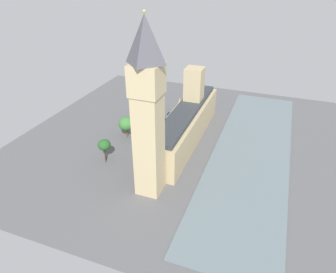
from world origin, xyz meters
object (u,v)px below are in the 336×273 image
object	(u,v)px
pedestrian_kerbside	(171,130)
street_lamp_near_tower	(105,152)
car_white_opposite_hall	(144,146)
plane_tree_far_end	(126,124)
plane_tree_under_trees	(147,102)
parliament_building	(186,122)
plane_tree_leading	(104,145)
car_blue_corner	(169,115)
pedestrian_trailing	(172,128)
double_decker_bus_by_river_gate	(154,127)
clock_tower	(148,111)

from	to	relation	value
pedestrian_kerbside	street_lamp_near_tower	size ratio (longest dim) A/B	0.26
car_white_opposite_hall	plane_tree_far_end	bearing A→B (deg)	-25.85
plane_tree_under_trees	car_white_opposite_hall	bearing A→B (deg)	110.68
parliament_building	plane_tree_far_end	distance (m)	24.85
parliament_building	plane_tree_leading	size ratio (longest dim) A/B	6.95
car_blue_corner	pedestrian_trailing	bearing A→B (deg)	118.65
double_decker_bus_by_river_gate	parliament_building	bearing A→B (deg)	-0.26
car_blue_corner	pedestrian_kerbside	bearing A→B (deg)	115.34
double_decker_bus_by_river_gate	street_lamp_near_tower	size ratio (longest dim) A/B	1.68
plane_tree_leading	car_blue_corner	bearing A→B (deg)	-102.29
parliament_building	clock_tower	xyz separation A→B (m)	(0.75, 35.75, 20.53)
plane_tree_leading	plane_tree_under_trees	xyz separation A→B (m)	(0.61, -40.07, 0.85)
pedestrian_kerbside	plane_tree_far_end	size ratio (longest dim) A/B	0.18
parliament_building	pedestrian_trailing	size ratio (longest dim) A/B	35.54
clock_tower	street_lamp_near_tower	size ratio (longest dim) A/B	8.72
pedestrian_trailing	street_lamp_near_tower	world-z (taller)	street_lamp_near_tower
car_blue_corner	double_decker_bus_by_river_gate	distance (m)	17.23
car_white_opposite_hall	pedestrian_trailing	distance (m)	19.53
double_decker_bus_by_river_gate	street_lamp_near_tower	world-z (taller)	street_lamp_near_tower
car_blue_corner	street_lamp_near_tower	world-z (taller)	street_lamp_near_tower
clock_tower	pedestrian_trailing	xyz separation A→B (m)	(7.28, -41.25, -27.52)
car_white_opposite_hall	street_lamp_near_tower	size ratio (longest dim) A/B	0.77
plane_tree_leading	car_white_opposite_hall	bearing A→B (deg)	-127.79
plane_tree_leading	plane_tree_under_trees	world-z (taller)	plane_tree_under_trees
car_blue_corner	pedestrian_kerbside	size ratio (longest dim) A/B	2.58
pedestrian_trailing	car_blue_corner	bearing A→B (deg)	50.68
pedestrian_trailing	pedestrian_kerbside	size ratio (longest dim) A/B	1.04
plane_tree_leading	pedestrian_kerbside	bearing A→B (deg)	-117.60
parliament_building	plane_tree_under_trees	size ratio (longest dim) A/B	5.81
street_lamp_near_tower	car_blue_corner	bearing A→B (deg)	-100.96
double_decker_bus_by_river_gate	plane_tree_far_end	world-z (taller)	plane_tree_far_end
plane_tree_leading	plane_tree_far_end	bearing A→B (deg)	-88.48
double_decker_bus_by_river_gate	plane_tree_far_end	xyz separation A→B (m)	(9.22, 7.63, 3.67)
car_blue_corner	pedestrian_trailing	distance (m)	13.21
plane_tree_far_end	plane_tree_under_trees	xyz separation A→B (m)	(0.12, -21.58, 1.07)
clock_tower	street_lamp_near_tower	distance (m)	33.36
pedestrian_kerbside	double_decker_bus_by_river_gate	bearing A→B (deg)	-88.31
clock_tower	plane_tree_under_trees	size ratio (longest dim) A/B	5.32
pedestrian_trailing	plane_tree_under_trees	bearing A→B (deg)	85.95
double_decker_bus_by_river_gate	pedestrian_kerbside	bearing A→B (deg)	25.87
plane_tree_leading	street_lamp_near_tower	distance (m)	2.68
plane_tree_far_end	street_lamp_near_tower	xyz separation A→B (m)	(-1.27, 19.89, -1.92)
double_decker_bus_by_river_gate	plane_tree_leading	xyz separation A→B (m)	(8.73, 26.12, 3.90)
pedestrian_trailing	pedestrian_kerbside	world-z (taller)	pedestrian_trailing
parliament_building	clock_tower	bearing A→B (deg)	88.80
double_decker_bus_by_river_gate	plane_tree_leading	bearing A→B (deg)	-107.72
clock_tower	car_blue_corner	xyz separation A→B (m)	(13.03, -53.14, -27.39)
plane_tree_far_end	clock_tower	bearing A→B (deg)	128.95
pedestrian_trailing	plane_tree_leading	world-z (taller)	plane_tree_leading
clock_tower	pedestrian_kerbside	bearing A→B (deg)	-79.56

